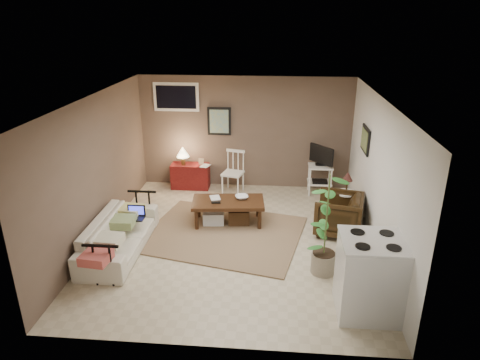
# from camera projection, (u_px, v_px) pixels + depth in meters

# --- Properties ---
(floor) EXTENTS (5.00, 5.00, 0.00)m
(floor) POSITION_uv_depth(u_px,v_px,m) (234.00, 240.00, 7.25)
(floor) COLOR #C1B293
(floor) RESTS_ON ground
(art_back) EXTENTS (0.50, 0.03, 0.60)m
(art_back) POSITION_uv_depth(u_px,v_px,m) (219.00, 121.00, 9.06)
(art_back) COLOR black
(art_right) EXTENTS (0.03, 0.60, 0.45)m
(art_right) POSITION_uv_depth(u_px,v_px,m) (365.00, 140.00, 7.49)
(art_right) COLOR black
(window) EXTENTS (0.96, 0.03, 0.60)m
(window) POSITION_uv_depth(u_px,v_px,m) (176.00, 97.00, 8.95)
(window) COLOR white
(rug) EXTENTS (2.99, 2.60, 0.02)m
(rug) POSITION_uv_depth(u_px,v_px,m) (223.00, 234.00, 7.44)
(rug) COLOR #86644E
(rug) RESTS_ON floor
(coffee_table) EXTENTS (1.34, 0.78, 0.48)m
(coffee_table) POSITION_uv_depth(u_px,v_px,m) (228.00, 210.00, 7.72)
(coffee_table) COLOR #381D0F
(coffee_table) RESTS_ON floor
(sofa) EXTENTS (0.57, 1.95, 0.76)m
(sofa) POSITION_uv_depth(u_px,v_px,m) (118.00, 229.00, 6.80)
(sofa) COLOR beige
(sofa) RESTS_ON floor
(sofa_pillows) EXTENTS (0.37, 1.85, 0.13)m
(sofa_pillows) POSITION_uv_depth(u_px,v_px,m) (116.00, 231.00, 6.56)
(sofa_pillows) COLOR beige
(sofa_pillows) RESTS_ON sofa
(sofa_end_rails) EXTENTS (0.52, 1.94, 0.65)m
(sofa_end_rails) POSITION_uv_depth(u_px,v_px,m) (126.00, 233.00, 6.81)
(sofa_end_rails) COLOR black
(sofa_end_rails) RESTS_ON floor
(laptop) EXTENTS (0.30, 0.22, 0.20)m
(laptop) POSITION_uv_depth(u_px,v_px,m) (136.00, 214.00, 7.06)
(laptop) COLOR black
(laptop) RESTS_ON sofa
(red_console) EXTENTS (0.81, 0.36, 0.94)m
(red_console) POSITION_uv_depth(u_px,v_px,m) (190.00, 174.00, 9.31)
(red_console) COLOR maroon
(red_console) RESTS_ON floor
(spindle_chair) EXTENTS (0.49, 0.49, 0.90)m
(spindle_chair) POSITION_uv_depth(u_px,v_px,m) (233.00, 173.00, 9.06)
(spindle_chair) COLOR white
(spindle_chair) RESTS_ON floor
(tv_stand) EXTENTS (0.49, 0.51, 1.05)m
(tv_stand) POSITION_uv_depth(u_px,v_px,m) (320.00, 169.00, 8.92)
(tv_stand) COLOR white
(tv_stand) RESTS_ON floor
(side_table) EXTENTS (0.37, 0.37, 0.98)m
(side_table) POSITION_uv_depth(u_px,v_px,m) (346.00, 191.00, 7.67)
(side_table) COLOR white
(side_table) RESTS_ON floor
(armchair) EXTENTS (0.86, 0.90, 0.78)m
(armchair) POSITION_uv_depth(u_px,v_px,m) (339.00, 213.00, 7.35)
(armchair) COLOR black
(armchair) RESTS_ON floor
(potted_plant) EXTENTS (0.39, 0.39, 1.58)m
(potted_plant) POSITION_uv_depth(u_px,v_px,m) (326.00, 221.00, 6.05)
(potted_plant) COLOR #A39281
(potted_plant) RESTS_ON floor
(stove) EXTENTS (0.80, 0.75, 1.05)m
(stove) POSITION_uv_depth(u_px,v_px,m) (370.00, 276.00, 5.35)
(stove) COLOR silver
(stove) RESTS_ON floor
(bowl) EXTENTS (0.24, 0.11, 0.23)m
(bowl) POSITION_uv_depth(u_px,v_px,m) (242.00, 193.00, 7.70)
(bowl) COLOR #381D0F
(bowl) RESTS_ON coffee_table
(book_table) EXTENTS (0.17, 0.07, 0.24)m
(book_table) POSITION_uv_depth(u_px,v_px,m) (210.00, 193.00, 7.69)
(book_table) COLOR #381D0F
(book_table) RESTS_ON coffee_table
(book_console) EXTENTS (0.17, 0.07, 0.23)m
(book_console) POSITION_uv_depth(u_px,v_px,m) (201.00, 161.00, 9.09)
(book_console) COLOR #381D0F
(book_console) RESTS_ON red_console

